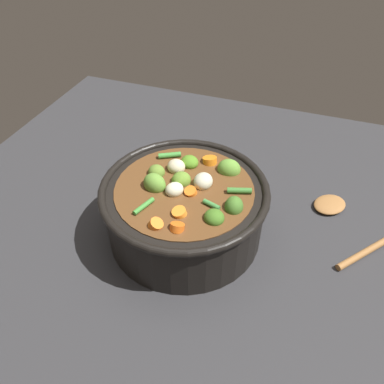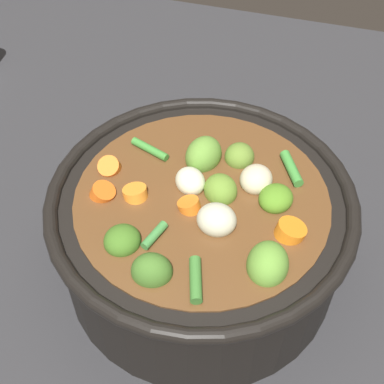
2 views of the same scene
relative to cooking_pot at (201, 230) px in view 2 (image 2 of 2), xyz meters
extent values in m
plane|color=#2D2D30|center=(0.00, 0.00, -0.06)|extent=(1.10, 1.10, 0.00)
cylinder|color=black|center=(0.00, 0.00, -0.01)|extent=(0.29, 0.29, 0.11)
torus|color=black|center=(0.00, 0.00, 0.05)|extent=(0.31, 0.31, 0.01)
cylinder|color=brown|center=(0.00, 0.00, 0.00)|extent=(0.25, 0.25, 0.11)
ellipsoid|color=#437228|center=(-0.02, -0.10, 0.05)|extent=(0.04, 0.04, 0.04)
ellipsoid|color=olive|center=(0.02, 0.01, 0.05)|extent=(0.05, 0.05, 0.03)
ellipsoid|color=#427222|center=(-0.05, -0.07, 0.05)|extent=(0.05, 0.05, 0.03)
ellipsoid|color=olive|center=(0.02, 0.06, 0.05)|extent=(0.03, 0.04, 0.03)
ellipsoid|color=#649637|center=(-0.01, 0.05, 0.06)|extent=(0.05, 0.05, 0.04)
ellipsoid|color=#548B23|center=(0.07, 0.02, 0.05)|extent=(0.04, 0.05, 0.02)
ellipsoid|color=#639A36|center=(0.08, -0.06, 0.05)|extent=(0.04, 0.05, 0.04)
cylinder|color=orange|center=(-0.10, 0.01, 0.05)|extent=(0.02, 0.03, 0.02)
cylinder|color=orange|center=(-0.06, -0.01, 0.05)|extent=(0.04, 0.04, 0.02)
cylinder|color=orange|center=(-0.01, -0.01, 0.05)|extent=(0.03, 0.03, 0.02)
cylinder|color=orange|center=(0.09, -0.02, 0.05)|extent=(0.04, 0.04, 0.02)
cylinder|color=orange|center=(-0.09, -0.02, 0.05)|extent=(0.03, 0.02, 0.02)
ellipsoid|color=beige|center=(0.02, -0.03, 0.06)|extent=(0.04, 0.04, 0.03)
ellipsoid|color=beige|center=(-0.02, 0.01, 0.06)|extent=(0.04, 0.04, 0.03)
ellipsoid|color=beige|center=(0.05, 0.03, 0.06)|extent=(0.04, 0.04, 0.03)
cylinder|color=#41923A|center=(0.08, 0.06, 0.06)|extent=(0.03, 0.04, 0.01)
cylinder|color=#3E7C31|center=(0.02, -0.09, 0.06)|extent=(0.02, 0.04, 0.01)
cylinder|color=#408E36|center=(-0.07, 0.05, 0.05)|extent=(0.04, 0.02, 0.01)
cylinder|color=#41883F|center=(-0.03, -0.06, 0.05)|extent=(0.02, 0.03, 0.01)
camera|label=1|loc=(-0.48, -0.18, 0.50)|focal=35.79mm
camera|label=2|loc=(0.09, -0.34, 0.45)|focal=50.97mm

